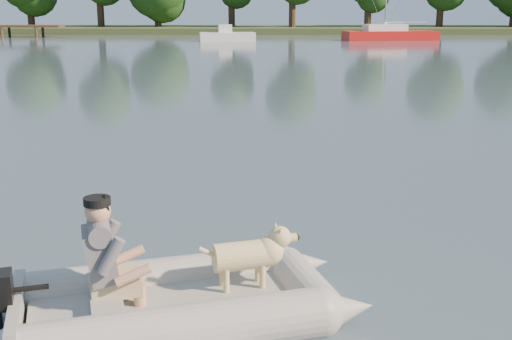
{
  "coord_description": "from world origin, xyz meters",
  "views": [
    {
      "loc": [
        0.11,
        -5.67,
        2.76
      ],
      "look_at": [
        0.1,
        2.13,
        0.75
      ],
      "focal_mm": 45.0,
      "sensor_mm": 36.0,
      "label": 1
    }
  ],
  "objects_px": {
    "dog": "(242,261)",
    "motorboat": "(227,30)",
    "man": "(103,250)",
    "sailboat": "(389,35)",
    "dinghy": "(179,263)"
  },
  "relations": [
    {
      "from": "dog",
      "to": "motorboat",
      "type": "xyz_separation_m",
      "value": [
        -2.13,
        45.41,
        0.38
      ]
    },
    {
      "from": "man",
      "to": "sailboat",
      "type": "height_order",
      "value": "sailboat"
    },
    {
      "from": "dog",
      "to": "sailboat",
      "type": "relative_size",
      "value": 0.08
    },
    {
      "from": "motorboat",
      "to": "sailboat",
      "type": "xyz_separation_m",
      "value": [
        12.93,
        1.54,
        -0.41
      ]
    },
    {
      "from": "dinghy",
      "to": "dog",
      "type": "bearing_deg",
      "value": 4.57
    },
    {
      "from": "dog",
      "to": "sailboat",
      "type": "xyz_separation_m",
      "value": [
        10.8,
        46.95,
        -0.03
      ]
    },
    {
      "from": "dinghy",
      "to": "man",
      "type": "relative_size",
      "value": 4.51
    },
    {
      "from": "dinghy",
      "to": "man",
      "type": "xyz_separation_m",
      "value": [
        -0.63,
        -0.14,
        0.17
      ]
    },
    {
      "from": "dinghy",
      "to": "man",
      "type": "bearing_deg",
      "value": 175.76
    },
    {
      "from": "dinghy",
      "to": "sailboat",
      "type": "distance_m",
      "value": 48.51
    },
    {
      "from": "man",
      "to": "motorboat",
      "type": "height_order",
      "value": "motorboat"
    },
    {
      "from": "dinghy",
      "to": "dog",
      "type": "xyz_separation_m",
      "value": [
        0.56,
        0.21,
        -0.06
      ]
    },
    {
      "from": "motorboat",
      "to": "sailboat",
      "type": "relative_size",
      "value": 0.43
    },
    {
      "from": "motorboat",
      "to": "dog",
      "type": "bearing_deg",
      "value": -95.36
    },
    {
      "from": "motorboat",
      "to": "sailboat",
      "type": "distance_m",
      "value": 13.03
    }
  ]
}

